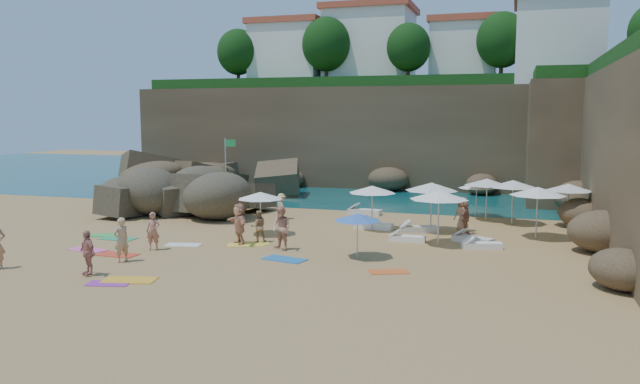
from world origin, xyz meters
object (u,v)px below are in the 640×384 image
(person_stand_4, at_px, (462,214))
(parasol_0, at_px, (432,187))
(person_stand_5, at_px, (184,190))
(flag_pole, at_px, (227,160))
(parasol_2, at_px, (487,182))
(person_stand_2, at_px, (281,206))
(person_stand_3, at_px, (465,219))
(rock_outcrop, at_px, (185,214))
(person_stand_6, at_px, (121,240))
(parasol_1, at_px, (477,185))
(lounger_0, at_px, (418,229))
(person_stand_1, at_px, (258,226))

(person_stand_4, bearing_deg, parasol_0, -135.07)
(person_stand_5, bearing_deg, flag_pole, 57.10)
(parasol_2, xyz_separation_m, person_stand_2, (-10.98, -2.98, -1.41))
(parasol_0, height_order, person_stand_3, parasol_0)
(rock_outcrop, bearing_deg, person_stand_5, 119.91)
(person_stand_3, distance_m, person_stand_6, 16.06)
(person_stand_4, distance_m, person_stand_5, 19.32)
(person_stand_4, bearing_deg, person_stand_5, -171.75)
(flag_pole, xyz_separation_m, parasol_1, (16.98, -2.68, -0.89))
(person_stand_2, xyz_separation_m, person_stand_5, (-8.64, 4.39, 0.06))
(parasol_1, distance_m, lounger_0, 6.48)
(parasol_0, distance_m, person_stand_6, 14.96)
(parasol_2, height_order, person_stand_3, parasol_2)
(person_stand_4, xyz_separation_m, person_stand_6, (-12.41, -10.73, 0.03))
(rock_outcrop, xyz_separation_m, person_stand_5, (-2.47, 4.29, 0.79))
(parasol_0, bearing_deg, parasol_1, 71.27)
(flag_pole, height_order, person_stand_6, flag_pole)
(parasol_0, bearing_deg, lounger_0, -158.33)
(person_stand_1, distance_m, person_stand_6, 6.36)
(parasol_0, height_order, parasol_1, parasol_0)
(parasol_2, height_order, lounger_0, parasol_2)
(parasol_1, relative_size, person_stand_6, 1.15)
(person_stand_1, height_order, person_stand_3, person_stand_3)
(parasol_0, bearing_deg, flag_pole, 151.45)
(person_stand_1, height_order, person_stand_4, person_stand_4)
(person_stand_1, xyz_separation_m, person_stand_2, (-1.28, 6.30, -0.02))
(person_stand_3, bearing_deg, person_stand_5, 89.69)
(person_stand_3, relative_size, person_stand_4, 0.91)
(person_stand_4, distance_m, person_stand_6, 16.40)
(parasol_1, bearing_deg, person_stand_6, -129.21)
(rock_outcrop, xyz_separation_m, person_stand_1, (7.45, -6.41, 0.74))
(person_stand_2, xyz_separation_m, person_stand_4, (9.98, -0.74, 0.14))
(parasol_1, height_order, person_stand_5, parasol_1)
(person_stand_1, distance_m, person_stand_5, 14.59)
(person_stand_2, xyz_separation_m, person_stand_6, (-2.43, -11.46, 0.17))
(lounger_0, height_order, person_stand_6, person_stand_6)
(person_stand_3, bearing_deg, person_stand_6, 145.37)
(parasol_2, bearing_deg, parasol_0, -120.12)
(parasol_0, xyz_separation_m, person_stand_5, (-17.13, 5.71, -1.48))
(lounger_0, relative_size, person_stand_2, 1.29)
(flag_pole, relative_size, parasol_2, 1.71)
(person_stand_1, bearing_deg, parasol_2, -165.88)
(rock_outcrop, distance_m, lounger_0, 14.18)
(parasol_0, height_order, person_stand_2, parasol_0)
(lounger_0, distance_m, person_stand_3, 2.36)
(parasol_1, distance_m, person_stand_1, 13.94)
(person_stand_4, relative_size, person_stand_5, 1.09)
(person_stand_2, bearing_deg, parasol_1, -113.67)
(parasol_2, relative_size, person_stand_3, 1.56)
(rock_outcrop, height_order, person_stand_4, person_stand_4)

